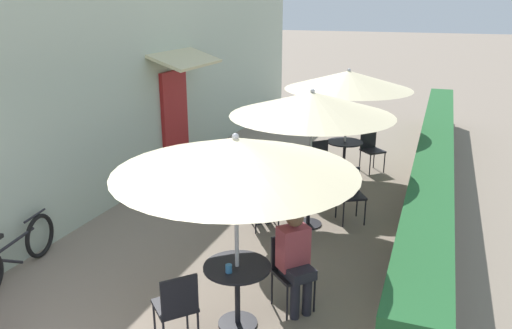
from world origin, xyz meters
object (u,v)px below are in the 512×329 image
object	(u,v)px
cafe_chair_mid_left	(266,199)
seated_patron_mid_left	(265,186)
seated_patron_near_left	(295,257)
patio_umbrella_far	(348,80)
patio_umbrella_mid	(312,104)
cafe_chair_far_left	(371,147)
patio_table_near	(237,284)
patio_table_far	(344,152)
patio_umbrella_near	(236,155)
patio_table_mid	(309,195)
bicycle_leaning	(14,254)
cafe_chair_near_right	(177,304)
cafe_chair_near_left	(290,266)
coffee_cup_near	(229,269)
cafe_chair_mid_right	(350,190)
cafe_chair_far_right	(316,157)

from	to	relation	value
cafe_chair_mid_left	seated_patron_mid_left	xyz separation A→B (m)	(-0.06, 0.10, 0.17)
seated_patron_near_left	patio_umbrella_far	world-z (taller)	patio_umbrella_far
patio_umbrella_mid	cafe_chair_far_left	distance (m)	3.47
patio_table_near	patio_table_far	world-z (taller)	same
patio_umbrella_near	patio_table_mid	distance (m)	3.17
patio_table_far	bicycle_leaning	world-z (taller)	patio_table_far
cafe_chair_near_right	cafe_chair_far_left	world-z (taller)	same
patio_umbrella_near	patio_table_mid	xyz separation A→B (m)	(0.06, 2.81, -1.46)
patio_umbrella_near	cafe_chair_near_left	distance (m)	1.62
coffee_cup_near	patio_umbrella_mid	distance (m)	3.20
patio_umbrella_mid	seated_patron_mid_left	distance (m)	1.47
cafe_chair_near_left	patio_umbrella_mid	bearing A→B (deg)	-127.65
patio_umbrella_far	cafe_chair_near_left	bearing A→B (deg)	-86.41
patio_table_near	patio_table_mid	distance (m)	2.82
cafe_chair_near_left	cafe_chair_far_left	bearing A→B (deg)	-138.61
patio_umbrella_far	cafe_chair_mid_right	bearing A→B (deg)	-76.78
patio_umbrella_near	patio_umbrella_far	size ratio (longest dim) A/B	1.00
patio_umbrella_near	cafe_chair_mid_left	xyz separation A→B (m)	(-0.51, 2.39, -1.45)
cafe_chair_mid_left	bicycle_leaning	size ratio (longest dim) A/B	0.51
patio_table_near	patio_umbrella_mid	world-z (taller)	patio_umbrella_mid
patio_umbrella_mid	cafe_chair_far_right	bearing A→B (deg)	100.86
bicycle_leaning	patio_umbrella_far	bearing A→B (deg)	49.56
cafe_chair_near_right	cafe_chair_far_right	size ratio (longest dim) A/B	1.00
seated_patron_mid_left	patio_umbrella_far	world-z (taller)	patio_umbrella_far
coffee_cup_near	patio_table_far	xyz separation A→B (m)	(0.15, 5.53, -0.26)
patio_table_mid	seated_patron_mid_left	size ratio (longest dim) A/B	0.58
cafe_chair_near_right	coffee_cup_near	size ratio (longest dim) A/B	9.67
seated_patron_near_left	cafe_chair_far_right	xyz separation A→B (m)	(-0.84, 4.34, -0.17)
patio_umbrella_mid	cafe_chair_near_left	bearing A→B (deg)	-80.67
cafe_chair_near_left	coffee_cup_near	bearing A→B (deg)	10.88
seated_patron_near_left	coffee_cup_near	bearing A→B (deg)	3.37
patio_umbrella_near	patio_table_far	distance (m)	5.57
coffee_cup_near	seated_patron_mid_left	bearing A→B (deg)	101.58
patio_table_near	cafe_chair_mid_right	distance (m)	3.30
cafe_chair_near_left	seated_patron_mid_left	bearing A→B (deg)	-109.59
cafe_chair_near_left	cafe_chair_mid_left	size ratio (longest dim) A/B	1.00
seated_patron_mid_left	bicycle_leaning	xyz separation A→B (m)	(-2.53, -2.56, -0.36)
seated_patron_near_left	bicycle_leaning	bearing A→B (deg)	-38.19
patio_table_near	patio_table_far	xyz separation A→B (m)	(0.12, 5.38, 0.00)
cafe_chair_near_left	cafe_chair_far_right	distance (m)	4.33
cafe_chair_near_left	coffee_cup_near	world-z (taller)	cafe_chair_near_left
cafe_chair_near_left	bicycle_leaning	distance (m)	3.58
seated_patron_near_left	cafe_chair_far_left	bearing A→B (deg)	-137.73
patio_table_mid	seated_patron_mid_left	world-z (taller)	seated_patron_mid_left
seated_patron_mid_left	bicycle_leaning	bearing A→B (deg)	-164.91
cafe_chair_mid_right	cafe_chair_near_right	bearing A→B (deg)	44.30
cafe_chair_mid_left	cafe_chair_far_left	bearing A→B (deg)	42.55
coffee_cup_near	patio_table_far	world-z (taller)	coffee_cup_near
patio_table_near	patio_umbrella_mid	distance (m)	3.17
coffee_cup_near	cafe_chair_far_right	bearing A→B (deg)	93.47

